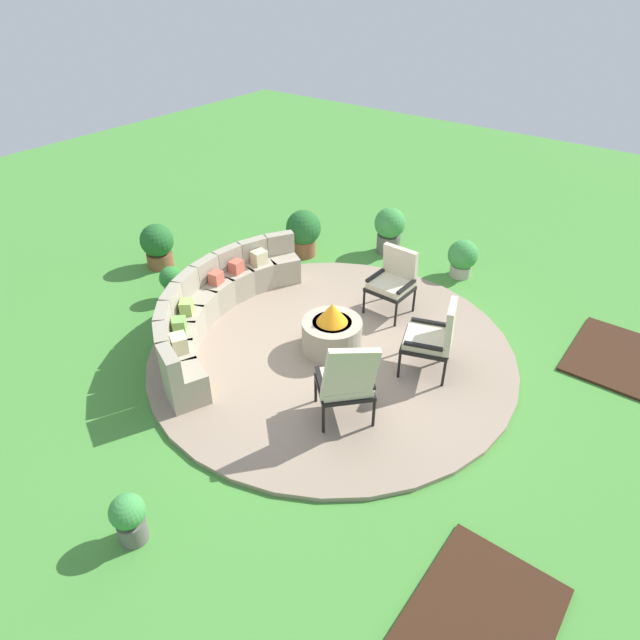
{
  "coord_description": "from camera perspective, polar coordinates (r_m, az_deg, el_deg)",
  "views": [
    {
      "loc": [
        -4.85,
        -3.48,
        4.6
      ],
      "look_at": [
        0.0,
        0.2,
        0.45
      ],
      "focal_mm": 30.78,
      "sensor_mm": 36.0,
      "label": 1
    }
  ],
  "objects": [
    {
      "name": "patio_circle",
      "position": [
        7.52,
        1.22,
        -3.16
      ],
      "size": [
        4.94,
        4.94,
        0.06
      ],
      "primitive_type": "cylinder",
      "color": "gray",
      "rests_on": "ground_plane"
    },
    {
      "name": "potted_plant_3",
      "position": [
        9.45,
        14.6,
        6.33
      ],
      "size": [
        0.5,
        0.5,
        0.64
      ],
      "color": "#A89E8E",
      "rests_on": "ground_plane"
    },
    {
      "name": "potted_plant_2",
      "position": [
        9.81,
        -16.54,
        7.53
      ],
      "size": [
        0.56,
        0.56,
        0.77
      ],
      "color": "brown",
      "rests_on": "ground_plane"
    },
    {
      "name": "potted_plant_4",
      "position": [
        5.58,
        -19.23,
        -18.82
      ],
      "size": [
        0.33,
        0.33,
        0.56
      ],
      "color": "#605B56",
      "rests_on": "ground_plane"
    },
    {
      "name": "mulch_bed_right",
      "position": [
        8.44,
        28.29,
        -3.32
      ],
      "size": [
        1.5,
        1.09,
        0.04
      ],
      "primitive_type": "cube",
      "color": "#382114",
      "rests_on": "ground_plane"
    },
    {
      "name": "ground_plane",
      "position": [
        7.54,
        1.21,
        -3.35
      ],
      "size": [
        24.0,
        24.0,
        0.0
      ],
      "primitive_type": "plane",
      "color": "#478C38"
    },
    {
      "name": "lounge_chair_back_left",
      "position": [
        8.09,
        7.67,
        4.25
      ],
      "size": [
        0.58,
        0.6,
        0.99
      ],
      "rotation": [
        0.0,
        0.0,
        7.83
      ],
      "color": "black",
      "rests_on": "patio_circle"
    },
    {
      "name": "fire_pit",
      "position": [
        7.34,
        1.24,
        -1.23
      ],
      "size": [
        0.81,
        0.81,
        0.72
      ],
      "color": "#9E937F",
      "rests_on": "patio_circle"
    },
    {
      "name": "potted_plant_1",
      "position": [
        9.78,
        -1.72,
        9.2
      ],
      "size": [
        0.62,
        0.62,
        0.84
      ],
      "color": "brown",
      "rests_on": "ground_plane"
    },
    {
      "name": "potted_plant_5",
      "position": [
        8.83,
        -15.15,
        3.89
      ],
      "size": [
        0.37,
        0.37,
        0.56
      ],
      "color": "#A89E8E",
      "rests_on": "ground_plane"
    },
    {
      "name": "lounge_chair_front_right",
      "position": [
        6.98,
        11.83,
        -1.61
      ],
      "size": [
        0.76,
        0.77,
        1.03
      ],
      "rotation": [
        0.0,
        0.0,
        6.62
      ],
      "color": "black",
      "rests_on": "patio_circle"
    },
    {
      "name": "mulch_bed_left",
      "position": [
        5.29,
        16.17,
        -28.0
      ],
      "size": [
        1.5,
        1.09,
        0.04
      ],
      "primitive_type": "cube",
      "color": "#382114",
      "rests_on": "ground_plane"
    },
    {
      "name": "curved_stone_bench",
      "position": [
        7.94,
        -10.9,
        1.35
      ],
      "size": [
        3.51,
        1.77,
        0.77
      ],
      "color": "#9E937F",
      "rests_on": "patio_circle"
    },
    {
      "name": "lounge_chair_front_left",
      "position": [
        6.1,
        2.78,
        -6.32
      ],
      "size": [
        0.83,
        0.86,
        1.16
      ],
      "rotation": [
        0.0,
        0.0,
        5.53
      ],
      "color": "black",
      "rests_on": "patio_circle"
    },
    {
      "name": "potted_plant_0",
      "position": [
        9.96,
        7.24,
        9.41
      ],
      "size": [
        0.55,
        0.55,
        0.84
      ],
      "color": "#605B56",
      "rests_on": "ground_plane"
    }
  ]
}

